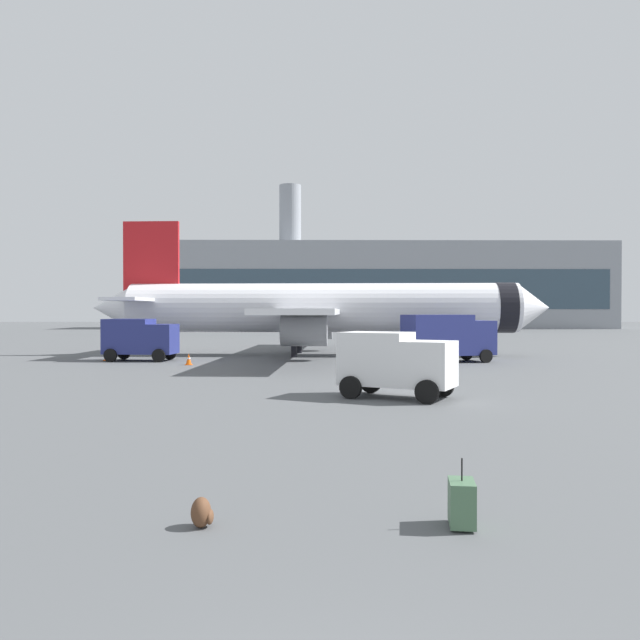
% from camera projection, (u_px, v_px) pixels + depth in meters
% --- Properties ---
extents(airplane_at_gate, '(35.75, 32.24, 10.50)m').
position_uv_depth(airplane_at_gate, '(319.00, 308.00, 49.76)').
color(airplane_at_gate, white).
rests_on(airplane_at_gate, ground).
extents(service_truck, '(5.01, 2.96, 2.90)m').
position_uv_depth(service_truck, '(140.00, 338.00, 44.17)').
color(service_truck, navy).
rests_on(service_truck, ground).
extents(fuel_truck, '(6.44, 4.07, 3.20)m').
position_uv_depth(fuel_truck, '(447.00, 336.00, 42.90)').
color(fuel_truck, navy).
rests_on(fuel_truck, ground).
extents(cargo_van, '(4.83, 3.88, 2.60)m').
position_uv_depth(cargo_van, '(395.00, 361.00, 25.25)').
color(cargo_van, white).
rests_on(cargo_van, ground).
extents(safety_cone_near, '(0.44, 0.44, 0.80)m').
position_uv_depth(safety_cone_near, '(107.00, 355.00, 44.36)').
color(safety_cone_near, '#F2590C').
rests_on(safety_cone_near, ground).
extents(safety_cone_mid, '(0.44, 0.44, 0.60)m').
position_uv_depth(safety_cone_mid, '(361.00, 347.00, 56.73)').
color(safety_cone_mid, '#F2590C').
rests_on(safety_cone_mid, ground).
extents(safety_cone_far, '(0.44, 0.44, 0.74)m').
position_uv_depth(safety_cone_far, '(189.00, 359.00, 40.76)').
color(safety_cone_far, '#F2590C').
rests_on(safety_cone_far, ground).
extents(rolling_suitcase, '(0.49, 0.69, 1.10)m').
position_uv_depth(rolling_suitcase, '(462.00, 503.00, 10.16)').
color(rolling_suitcase, '#476B4C').
rests_on(rolling_suitcase, ground).
extents(traveller_backpack, '(0.36, 0.40, 0.48)m').
position_uv_depth(traveller_backpack, '(202.00, 513.00, 10.15)').
color(traveller_backpack, brown).
rests_on(traveller_backpack, ground).
extents(terminal_building, '(91.40, 16.31, 29.02)m').
position_uv_depth(terminal_building, '(379.00, 286.00, 130.25)').
color(terminal_building, gray).
rests_on(terminal_building, ground).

